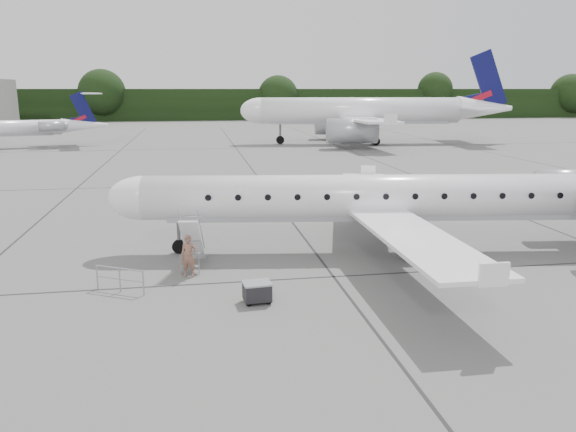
{
  "coord_description": "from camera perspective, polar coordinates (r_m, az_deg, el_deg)",
  "views": [
    {
      "loc": [
        -11.5,
        -19.82,
        7.98
      ],
      "look_at": [
        -7.33,
        4.86,
        2.3
      ],
      "focal_mm": 35.0,
      "sensor_mm": 36.0,
      "label": 1
    }
  ],
  "objects": [
    {
      "name": "ground",
      "position": [
        24.26,
        19.51,
        -7.18
      ],
      "size": [
        320.0,
        320.0,
        0.0
      ],
      "primitive_type": "plane",
      "color": "slate",
      "rests_on": "ground"
    },
    {
      "name": "treeline",
      "position": [
        150.31,
        -5.29,
        11.21
      ],
      "size": [
        260.0,
        4.0,
        8.0
      ],
      "primitive_type": "cube",
      "color": "black",
      "rests_on": "ground"
    },
    {
      "name": "main_regional_jet",
      "position": [
        27.86,
        9.87,
        4.13
      ],
      "size": [
        32.87,
        25.61,
        7.75
      ],
      "primitive_type": null,
      "rotation": [
        0.0,
        0.0,
        -0.13
      ],
      "color": "white",
      "rests_on": "ground"
    },
    {
      "name": "airstair",
      "position": [
        25.84,
        -9.69,
        -2.58
      ],
      "size": [
        1.15,
        2.39,
        2.43
      ],
      "primitive_type": null,
      "rotation": [
        0.0,
        0.0,
        -0.13
      ],
      "color": "white",
      "rests_on": "ground"
    },
    {
      "name": "passenger",
      "position": [
        24.68,
        -10.07,
        -4.02
      ],
      "size": [
        0.73,
        0.53,
        1.85
      ],
      "primitive_type": "imported",
      "rotation": [
        0.0,
        0.0,
        -0.14
      ],
      "color": "brown",
      "rests_on": "ground"
    },
    {
      "name": "safety_railing",
      "position": [
        23.58,
        -16.71,
        -6.27
      ],
      "size": [
        1.96,
        1.15,
        1.0
      ],
      "primitive_type": null,
      "rotation": [
        0.0,
        0.0,
        -0.51
      ],
      "color": "#989BA1",
      "rests_on": "ground"
    },
    {
      "name": "baggage_cart",
      "position": [
        21.58,
        -3.16,
        -7.69
      ],
      "size": [
        1.08,
        0.91,
        0.87
      ],
      "primitive_type": null,
      "rotation": [
        0.0,
        0.0,
        0.1
      ],
      "color": "black",
      "rests_on": "ground"
    },
    {
      "name": "bg_narrowbody",
      "position": [
        84.87,
        7.37,
        11.85
      ],
      "size": [
        40.24,
        30.92,
        13.48
      ],
      "primitive_type": null,
      "rotation": [
        0.0,
        0.0,
        -0.11
      ],
      "color": "white",
      "rests_on": "ground"
    }
  ]
}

